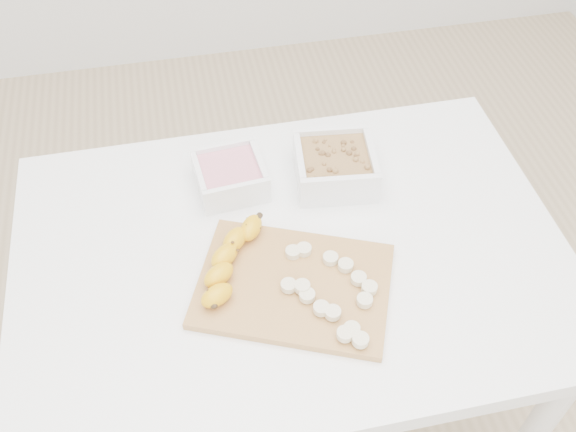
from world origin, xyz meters
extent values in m
plane|color=#C6AD89|center=(0.00, 0.00, 0.00)|extent=(3.50, 3.50, 0.00)
cube|color=white|center=(0.00, 0.00, 0.73)|extent=(1.00, 0.70, 0.04)
cylinder|color=white|center=(-0.44, 0.29, 0.35)|extent=(0.05, 0.05, 0.71)
cylinder|color=white|center=(0.44, 0.29, 0.35)|extent=(0.05, 0.05, 0.71)
cube|color=white|center=(-0.08, 0.18, 0.78)|extent=(0.14, 0.14, 0.06)
cube|color=pink|center=(-0.08, 0.18, 0.78)|extent=(0.12, 0.12, 0.03)
cube|color=white|center=(0.12, 0.16, 0.79)|extent=(0.17, 0.17, 0.07)
cube|color=olive|center=(0.12, 0.16, 0.79)|extent=(0.14, 0.14, 0.04)
cube|color=#C08F47|center=(-0.01, -0.08, 0.76)|extent=(0.39, 0.34, 0.01)
cylinder|color=beige|center=(0.00, -0.02, 0.77)|extent=(0.03, 0.03, 0.01)
cylinder|color=beige|center=(0.02, -0.02, 0.77)|extent=(0.03, 0.03, 0.01)
cylinder|color=beige|center=(0.06, -0.05, 0.77)|extent=(0.03, 0.03, 0.01)
cylinder|color=beige|center=(0.08, -0.07, 0.77)|extent=(0.03, 0.03, 0.01)
cylinder|color=beige|center=(0.10, -0.10, 0.77)|extent=(0.03, 0.03, 0.01)
cylinder|color=beige|center=(0.11, -0.12, 0.77)|extent=(0.03, 0.03, 0.01)
cylinder|color=beige|center=(0.09, -0.15, 0.77)|extent=(0.03, 0.03, 0.01)
cylinder|color=beige|center=(-0.02, -0.09, 0.77)|extent=(0.03, 0.03, 0.01)
cylinder|color=beige|center=(0.00, -0.12, 0.77)|extent=(0.03, 0.03, 0.01)
cylinder|color=beige|center=(0.02, -0.15, 0.77)|extent=(0.03, 0.03, 0.01)
cylinder|color=beige|center=(0.03, -0.16, 0.78)|extent=(0.03, 0.03, 0.01)
cylinder|color=beige|center=(0.06, -0.20, 0.78)|extent=(0.03, 0.03, 0.01)
cylinder|color=beige|center=(0.06, -0.22, 0.78)|extent=(0.03, 0.03, 0.01)
cylinder|color=beige|center=(0.04, -0.20, 0.78)|extent=(0.03, 0.03, 0.01)
cylinder|color=beige|center=(0.00, -0.10, 0.78)|extent=(0.03, 0.03, 0.01)
camera|label=1|loc=(-0.15, -0.71, 1.66)|focal=40.00mm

